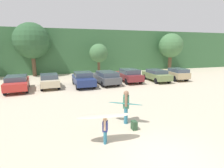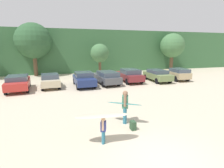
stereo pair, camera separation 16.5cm
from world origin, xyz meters
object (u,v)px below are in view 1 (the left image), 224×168
(parked_car_dark_gray, at_px, (106,77))
(parked_car_maroon, at_px, (129,75))
(parked_car_navy, at_px, (83,79))
(person_adult, at_px, (126,105))
(backpack_dropped, at_px, (134,125))
(parked_car_champagne, at_px, (49,80))
(parked_car_tan, at_px, (175,73))
(parked_car_olive_green, at_px, (156,75))
(person_child, at_px, (105,129))
(parked_car_red, at_px, (17,83))
(surfboard_cream, at_px, (104,116))
(surfboard_teal, at_px, (125,104))

(parked_car_dark_gray, height_order, parked_car_maroon, parked_car_maroon)
(parked_car_navy, distance_m, person_adult, 9.98)
(parked_car_maroon, relative_size, backpack_dropped, 10.16)
(parked_car_champagne, xyz_separation_m, parked_car_tan, (15.23, -0.11, 0.06))
(person_adult, bearing_deg, parked_car_olive_green, -106.74)
(parked_car_champagne, height_order, backpack_dropped, parked_car_champagne)
(parked_car_champagne, distance_m, parked_car_maroon, 8.97)
(parked_car_dark_gray, bearing_deg, person_child, 158.66)
(parked_car_maroon, relative_size, parked_car_tan, 0.99)
(parked_car_olive_green, bearing_deg, person_adult, 142.90)
(parked_car_dark_gray, bearing_deg, backpack_dropped, 166.02)
(parked_car_champagne, xyz_separation_m, parked_car_olive_green, (12.36, -0.34, 0.02))
(parked_car_red, xyz_separation_m, person_adult, (7.09, -9.95, 0.23))
(surfboard_cream, height_order, backpack_dropped, surfboard_cream)
(parked_car_navy, xyz_separation_m, parked_car_maroon, (5.56, 0.79, 0.04))
(person_adult, relative_size, surfboard_teal, 0.93)
(parked_car_champagne, relative_size, parked_car_navy, 0.95)
(parked_car_red, height_order, person_child, parked_car_red)
(parked_car_dark_gray, relative_size, parked_car_olive_green, 1.11)
(parked_car_navy, relative_size, parked_car_dark_gray, 0.88)
(parked_car_dark_gray, distance_m, parked_car_tan, 9.24)
(parked_car_red, bearing_deg, parked_car_navy, -94.64)
(parked_car_tan, distance_m, backpack_dropped, 15.76)
(parked_car_dark_gray, relative_size, person_adult, 2.69)
(parked_car_champagne, height_order, surfboard_teal, parked_car_champagne)
(parked_car_dark_gray, distance_m, person_child, 12.54)
(parked_car_champagne, height_order, parked_car_tan, parked_car_tan)
(parked_car_navy, xyz_separation_m, parked_car_tan, (11.82, 0.40, 0.03))
(person_child, bearing_deg, parked_car_navy, -72.22)
(parked_car_red, height_order, surfboard_cream, parked_car_red)
(parked_car_dark_gray, bearing_deg, surfboard_teal, 164.54)
(parked_car_red, relative_size, person_child, 3.79)
(person_child, xyz_separation_m, surfboard_teal, (1.62, 1.72, 0.43))
(parked_car_tan, distance_m, person_child, 17.55)
(parked_car_olive_green, bearing_deg, parked_car_navy, 92.91)
(parked_car_champagne, xyz_separation_m, person_child, (2.51, -12.19, -0.08))
(person_child, distance_m, backpack_dropped, 1.96)
(person_adult, relative_size, person_child, 1.53)
(parked_car_tan, bearing_deg, person_adult, 138.78)
(parked_car_dark_gray, distance_m, parked_car_maroon, 3.01)
(parked_car_red, xyz_separation_m, parked_car_champagne, (2.90, 0.50, -0.04))
(parked_car_olive_green, distance_m, person_adult, 13.01)
(parked_car_dark_gray, relative_size, person_child, 4.12)
(parked_car_tan, relative_size, backpack_dropped, 10.22)
(surfboard_cream, bearing_deg, backpack_dropped, -150.35)
(parked_car_tan, xyz_separation_m, person_adult, (-11.04, -10.34, 0.21))
(parked_car_champagne, distance_m, surfboard_teal, 11.26)
(surfboard_cream, bearing_deg, parked_car_navy, -87.92)
(parked_car_champagne, distance_m, parked_car_navy, 3.45)
(backpack_dropped, bearing_deg, parked_car_navy, 94.44)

